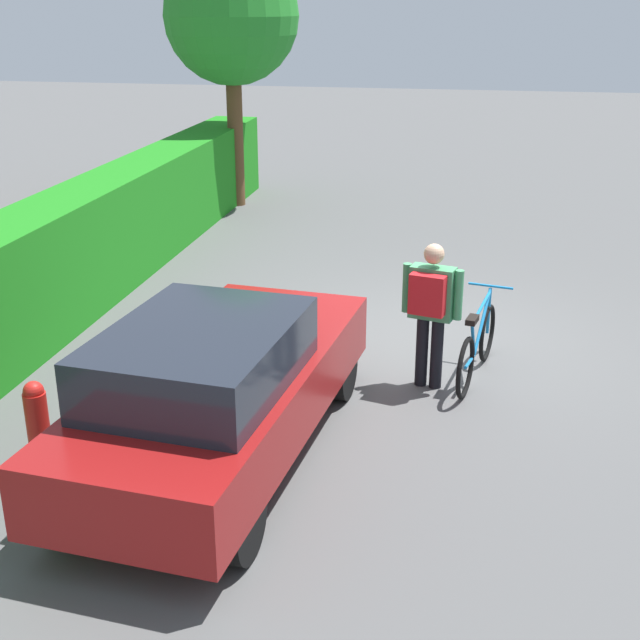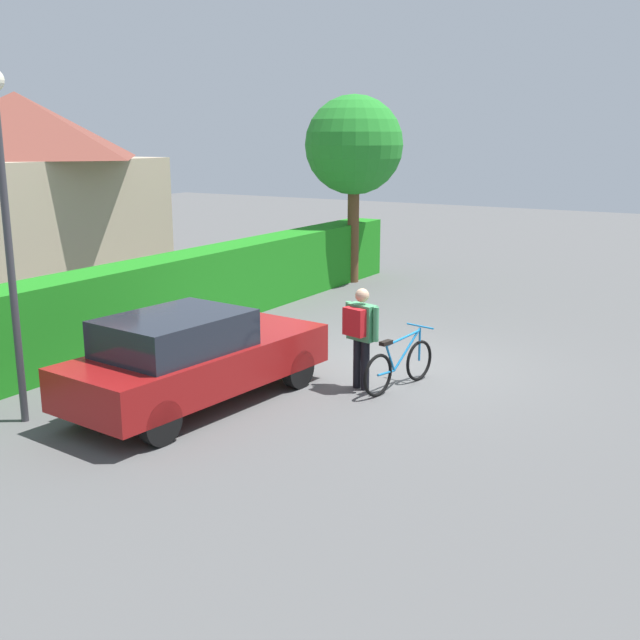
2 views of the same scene
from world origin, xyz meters
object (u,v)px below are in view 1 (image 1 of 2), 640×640
(fire_hydrant, at_px, (38,423))
(parked_car_near, at_px, (219,387))
(person_rider, at_px, (431,303))
(bicycle, at_px, (477,346))
(tree_kerbside, at_px, (231,18))

(fire_hydrant, bearing_deg, parked_car_near, -75.97)
(person_rider, bearing_deg, parked_car_near, 137.55)
(bicycle, xyz_separation_m, tree_kerbside, (7.45, 4.83, 3.17))
(parked_car_near, distance_m, person_rider, 2.54)
(parked_car_near, relative_size, tree_kerbside, 0.88)
(tree_kerbside, relative_size, fire_hydrant, 5.97)
(parked_car_near, height_order, person_rider, person_rider)
(person_rider, xyz_separation_m, fire_hydrant, (-2.25, 3.25, -0.53))
(tree_kerbside, xyz_separation_m, fire_hydrant, (-10.05, -1.09, -3.12))
(parked_car_near, xyz_separation_m, person_rider, (1.86, -1.71, 0.23))
(parked_car_near, height_order, bicycle, parked_car_near)
(fire_hydrant, bearing_deg, bicycle, -55.30)
(tree_kerbside, bearing_deg, fire_hydrant, -173.83)
(bicycle, bearing_deg, tree_kerbside, 32.98)
(person_rider, bearing_deg, fire_hydrant, 124.72)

